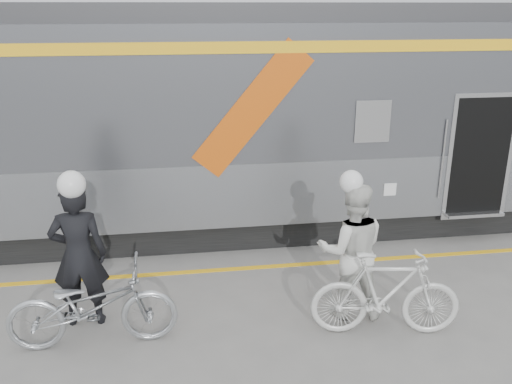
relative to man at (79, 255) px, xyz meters
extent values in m
plane|color=slate|center=(2.95, -0.92, -0.99)|extent=(90.00, 90.00, 0.00)
cube|color=black|center=(4.33, 3.28, -0.74)|extent=(24.00, 2.70, 0.50)
cube|color=#9EA0A5|center=(4.33, 3.28, 0.06)|extent=(24.00, 3.00, 1.10)
cube|color=#5B5D62|center=(4.33, 3.28, 1.71)|extent=(24.00, 3.00, 2.20)
cube|color=#38383A|center=(4.33, 3.28, 2.96)|extent=(24.00, 2.64, 0.30)
cube|color=yellow|center=(4.33, 1.77, 2.46)|extent=(24.00, 0.02, 0.18)
cube|color=#D1520C|center=(2.53, 1.77, 1.51)|extent=(1.96, 0.01, 2.19)
cube|color=black|center=(4.53, 1.77, 1.26)|extent=(0.55, 0.02, 0.65)
cube|color=black|center=(6.53, 1.98, 0.56)|extent=(1.05, 0.45, 2.10)
cube|color=silver|center=(6.53, 1.77, 0.56)|extent=(1.20, 0.02, 2.25)
cylinder|color=silver|center=(5.83, 1.75, 0.56)|extent=(0.04, 0.04, 1.40)
cube|color=silver|center=(6.53, 1.73, -0.47)|extent=(1.05, 0.25, 0.06)
cube|color=silver|center=(4.93, 1.77, 0.06)|extent=(0.22, 0.01, 0.22)
cube|color=yellow|center=(2.95, 1.23, -0.98)|extent=(24.00, 0.12, 0.01)
imported|color=black|center=(0.00, 0.00, 0.00)|extent=(0.73, 0.48, 1.97)
imported|color=#A7ABAF|center=(0.20, -0.55, -0.44)|extent=(2.08, 0.76, 1.09)
imported|color=silver|center=(3.57, -0.30, -0.04)|extent=(1.03, 0.86, 1.90)
imported|color=silver|center=(3.87, -0.85, -0.41)|extent=(1.98, 0.85, 1.15)
sphere|color=white|center=(0.00, 0.00, 1.16)|extent=(0.34, 0.34, 0.34)
sphere|color=white|center=(3.57, -0.30, 1.06)|extent=(0.30, 0.30, 0.30)
camera|label=1|loc=(1.33, -6.64, 3.06)|focal=38.00mm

